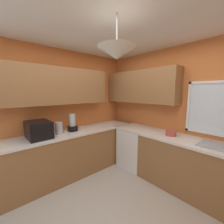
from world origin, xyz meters
TOP-DOWN VIEW (x-y plane):
  - ground_plane at (0.00, 0.00)m, footprint 7.55×7.55m
  - room_shell at (-0.34, 0.44)m, footprint 3.55×3.37m
  - counter_run_left at (-1.41, 0.00)m, footprint 0.65×2.98m
  - counter_run_back at (0.21, 1.32)m, footprint 2.64×0.65m
  - dishwasher at (-0.75, 1.29)m, footprint 0.60×0.60m
  - microwave at (-1.41, -0.52)m, footprint 0.48×0.36m
  - kettle at (-1.39, -0.18)m, footprint 0.13×0.13m
  - bowl at (0.05, 1.32)m, footprint 0.19×0.19m
  - blender_appliance at (-1.41, 0.11)m, footprint 0.15×0.15m

SIDE VIEW (x-z plane):
  - ground_plane at x=0.00m, z-range 0.00..0.00m
  - dishwasher at x=-0.75m, z-range 0.00..0.86m
  - counter_run_left at x=-1.41m, z-range 0.00..0.90m
  - counter_run_back at x=0.21m, z-range 0.00..0.90m
  - bowl at x=0.05m, z-range 0.90..0.99m
  - kettle at x=-1.39m, z-range 0.90..1.13m
  - microwave at x=-1.41m, z-range 0.90..1.19m
  - blender_appliance at x=-1.41m, z-range 0.88..1.24m
  - room_shell at x=-0.34m, z-range 0.41..3.02m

